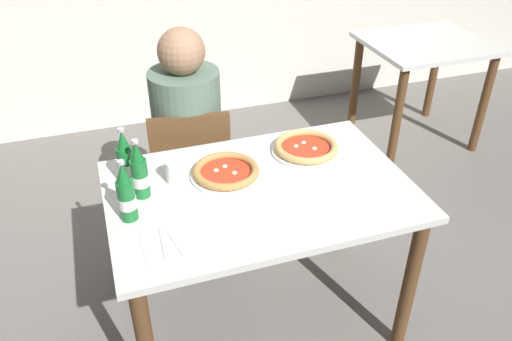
% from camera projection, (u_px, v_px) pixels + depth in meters
% --- Properties ---
extents(ground_plane, '(8.00, 8.00, 0.00)m').
position_uv_depth(ground_plane, '(259.00, 316.00, 2.46)').
color(ground_plane, slate).
extents(dining_table_main, '(1.20, 0.80, 0.75)m').
position_uv_depth(dining_table_main, '(260.00, 210.00, 2.11)').
color(dining_table_main, silver).
rests_on(dining_table_main, ground_plane).
extents(chair_behind_table, '(0.44, 0.44, 0.85)m').
position_uv_depth(chair_behind_table, '(191.00, 171.00, 2.64)').
color(chair_behind_table, brown).
rests_on(chair_behind_table, ground_plane).
extents(diner_seated, '(0.34, 0.34, 1.21)m').
position_uv_depth(diner_seated, '(189.00, 149.00, 2.62)').
color(diner_seated, '#2D3342').
rests_on(diner_seated, ground_plane).
extents(dining_table_background, '(0.80, 0.70, 0.75)m').
position_uv_depth(dining_table_background, '(423.00, 64.00, 3.56)').
color(dining_table_background, silver).
rests_on(dining_table_background, ground_plane).
extents(pizza_margherita_near, '(0.30, 0.30, 0.04)m').
position_uv_depth(pizza_margherita_near, '(306.00, 148.00, 2.26)').
color(pizza_margherita_near, white).
rests_on(pizza_margherita_near, dining_table_main).
extents(pizza_marinara_far, '(0.29, 0.29, 0.04)m').
position_uv_depth(pizza_marinara_far, '(226.00, 172.00, 2.10)').
color(pizza_marinara_far, white).
rests_on(pizza_marinara_far, dining_table_main).
extents(beer_bottle_left, '(0.07, 0.07, 0.25)m').
position_uv_depth(beer_bottle_left, '(126.00, 161.00, 2.02)').
color(beer_bottle_left, '#196B2D').
rests_on(beer_bottle_left, dining_table_main).
extents(beer_bottle_center, '(0.07, 0.07, 0.25)m').
position_uv_depth(beer_bottle_center, '(126.00, 195.00, 1.83)').
color(beer_bottle_center, '#196B2D').
rests_on(beer_bottle_center, dining_table_main).
extents(beer_bottle_right, '(0.07, 0.07, 0.25)m').
position_uv_depth(beer_bottle_right, '(139.00, 173.00, 1.95)').
color(beer_bottle_right, '#196B2D').
rests_on(beer_bottle_right, dining_table_main).
extents(napkin_with_cutlery, '(0.19, 0.19, 0.01)m').
position_uv_depth(napkin_with_cutlery, '(169.00, 242.00, 1.77)').
color(napkin_with_cutlery, white).
rests_on(napkin_with_cutlery, dining_table_main).
extents(paper_cup, '(0.07, 0.07, 0.09)m').
position_uv_depth(paper_cup, '(175.00, 171.00, 2.06)').
color(paper_cup, white).
rests_on(paper_cup, dining_table_main).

